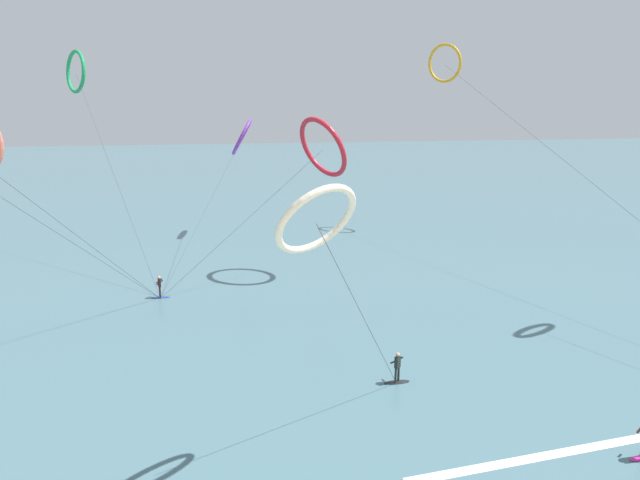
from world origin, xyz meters
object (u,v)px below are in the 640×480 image
Objects in this scene: surfer_charcoal at (397,370)px; kite_amber at (445,64)px; surfer_cobalt at (160,288)px; kite_ivory at (316,220)px; kite_violet at (242,137)px; kite_crimson at (323,148)px; kite_emerald at (76,72)px.

surfer_charcoal is 43.09m from kite_amber.
surfer_cobalt is 24.66m from kite_ivory.
kite_ivory is at bearing -172.70° from surfer_charcoal.
kite_crimson is at bearing 25.08° from kite_violet.
kite_amber is 38.99m from kite_emerald.
surfer_cobalt is 0.08× the size of kite_emerald.
surfer_charcoal is 0.08× the size of kite_emerald.
kite_emerald reaches higher than kite_violet.
surfer_cobalt is 0.15× the size of kite_ivory.
kite_amber reaches higher than kite_crimson.
kite_emerald reaches higher than kite_crimson.
kite_ivory is at bearing -169.23° from surfer_cobalt.
kite_ivory is 0.54× the size of kite_emerald.
kite_amber reaches higher than kite_emerald.
kite_ivory is (-5.34, -5.50, 9.31)m from surfer_charcoal.
kite_ivory reaches higher than surfer_cobalt.
kite_emerald is (-8.52, 19.53, 16.63)m from surfer_cobalt.
kite_emerald reaches higher than kite_ivory.
surfer_cobalt is 17.07m from kite_crimson.
surfer_charcoal is 12.06m from kite_ivory.
surfer_charcoal is 44.82m from kite_emerald.
kite_violet is at bearing 59.94° from kite_emerald.
kite_violet is (7.68, 20.62, 10.02)m from surfer_cobalt.
kite_emerald is at bearing -95.58° from kite_ivory.
kite_crimson is at bearing 20.24° from kite_emerald.
kite_amber is 24.14m from kite_violet.
kite_amber is at bearing 25.50° from surfer_charcoal.
surfer_cobalt is at bearing 91.32° from surfer_charcoal.
kite_crimson reaches higher than surfer_charcoal.
kite_ivory reaches higher than surfer_charcoal.
kite_amber is at bearing -67.20° from surfer_cobalt.
surfer_charcoal is 0.11× the size of kite_crimson.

